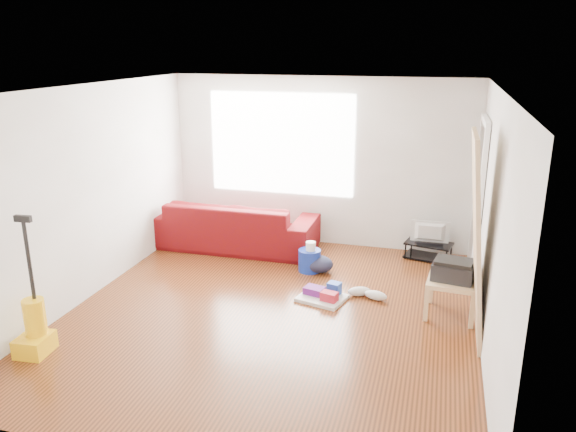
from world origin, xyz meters
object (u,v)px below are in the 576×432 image
(tv_stand, at_px, (428,250))
(backpack, at_px, (318,272))
(side_table, at_px, (452,285))
(sofa, at_px, (235,246))
(cleaning_tray, at_px, (323,295))
(bucket, at_px, (309,271))
(vacuum, at_px, (34,328))

(tv_stand, height_order, backpack, tv_stand)
(tv_stand, relative_size, side_table, 1.23)
(sofa, bearing_deg, cleaning_tray, 139.28)
(tv_stand, xyz_separation_m, bucket, (-1.52, -0.89, -0.13))
(side_table, bearing_deg, sofa, 155.25)
(bucket, distance_m, backpack, 0.12)
(side_table, xyz_separation_m, bucket, (-1.82, 0.82, -0.36))
(tv_stand, distance_m, bucket, 1.77)
(backpack, xyz_separation_m, vacuum, (-2.24, -2.75, 0.26))
(side_table, height_order, backpack, side_table)
(bucket, relative_size, cleaning_tray, 0.48)
(cleaning_tray, relative_size, vacuum, 0.44)
(bucket, height_order, cleaning_tray, cleaning_tray)
(sofa, relative_size, bucket, 8.12)
(vacuum, bearing_deg, tv_stand, 39.98)
(sofa, xyz_separation_m, vacuum, (-0.82, -3.37, 0.26))
(tv_stand, height_order, bucket, tv_stand)
(sofa, xyz_separation_m, bucket, (1.30, -0.62, 0.00))
(tv_stand, distance_m, cleaning_tray, 2.06)
(sofa, height_order, backpack, sofa)
(side_table, bearing_deg, backpack, 154.24)
(side_table, bearing_deg, vacuum, -154.03)
(sofa, distance_m, cleaning_tray, 2.20)
(bucket, xyz_separation_m, vacuum, (-2.13, -2.75, 0.26))
(bucket, distance_m, vacuum, 3.48)
(side_table, xyz_separation_m, vacuum, (-3.95, -1.92, -0.10))
(bucket, bearing_deg, side_table, -24.25)
(bucket, distance_m, cleaning_tray, 0.90)
(vacuum, bearing_deg, backpack, 45.86)
(cleaning_tray, distance_m, vacuum, 3.16)
(side_table, relative_size, cleaning_tray, 0.92)
(tv_stand, xyz_separation_m, cleaning_tray, (-1.16, -1.71, -0.07))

